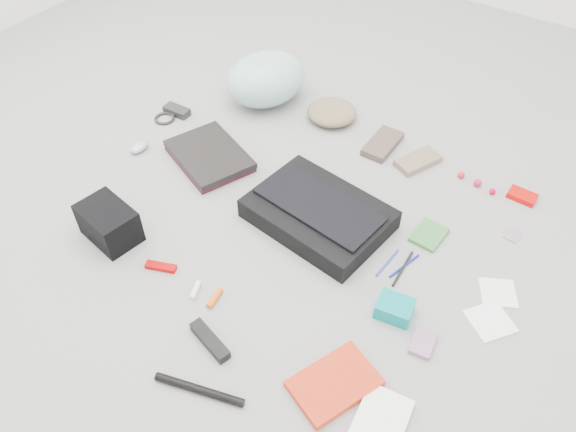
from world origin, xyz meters
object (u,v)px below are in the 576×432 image
Objects in this scene: bike_helmet at (266,79)px; camera_bag at (109,223)px; messenger_bag at (318,214)px; book_red at (334,383)px; laptop at (209,154)px; accordion_wallet at (395,308)px.

bike_helmet is 0.95m from camera_bag.
messenger_bag is 1.28× the size of bike_helmet.
laptop is at bearing 170.82° from book_red.
bike_helmet reaches higher than book_red.
bike_helmet is at bearing 135.06° from accordion_wallet.
bike_helmet is at bearing 119.03° from laptop.
accordion_wallet is (0.97, -0.69, -0.08)m from bike_helmet.
messenger_bag is 0.77m from bike_helmet.
book_red is at bearing -104.49° from accordion_wallet.
laptop is 0.94m from accordion_wallet.
accordion_wallet is (0.93, 0.25, -0.04)m from camera_bag.
messenger_bag reaches higher than accordion_wallet.
laptop is 0.46m from bike_helmet.
bike_helmet is 1.37m from book_red.
bike_helmet is 1.85× the size of camera_bag.
camera_bag is at bearing -133.48° from messenger_bag.
laptop is (-0.52, 0.04, -0.01)m from messenger_bag.
laptop is at bearing -177.74° from messenger_bag.
book_red is at bearing 6.37° from camera_bag.
laptop is 1.41× the size of book_red.
book_red is (0.88, -0.54, -0.02)m from laptop.
accordion_wallet is at bearing 24.62° from camera_bag.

